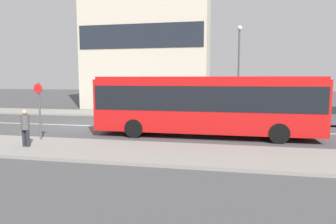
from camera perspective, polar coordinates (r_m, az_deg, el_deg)
ground_plane at (r=20.03m, az=-15.57°, el=-2.51°), size 120.00×120.00×0.00m
sidewalk_near at (r=14.82m, az=-26.64°, el=-5.77°), size 44.00×3.50×0.13m
sidewalk_far at (r=25.69m, az=-9.25°, el=-0.30°), size 44.00×3.50×0.13m
lane_centerline at (r=20.03m, az=-15.57°, el=-2.50°), size 41.80×0.16×0.01m
city_bus at (r=15.70m, az=7.08°, el=1.89°), size 11.39×2.58×3.11m
parked_car_0 at (r=22.04m, az=28.99°, el=-0.66°), size 4.57×1.82×1.30m
pedestrian_near_stop at (r=14.02m, az=-25.54°, el=-2.41°), size 0.35×0.34×1.58m
bus_stop_sign at (r=15.28m, az=-23.29°, el=0.95°), size 0.44×0.12×2.69m
street_lamp at (r=22.79m, az=13.34°, el=9.27°), size 0.36×0.36×6.69m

